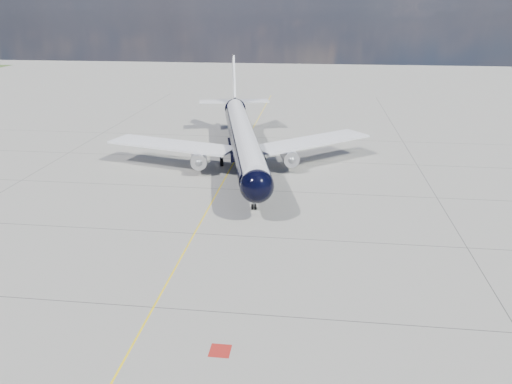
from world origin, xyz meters
TOP-DOWN VIEW (x-y plane):
  - ground at (0.00, 30.00)m, footprint 320.00×320.00m
  - taxiway_centerline at (0.00, 25.00)m, footprint 0.16×160.00m
  - red_marking at (6.80, -10.00)m, footprint 1.60×1.60m
  - main_airliner at (1.66, 36.89)m, footprint 42.75×52.77m

SIDE VIEW (x-z plane):
  - ground at x=0.00m, z-range 0.00..0.00m
  - taxiway_centerline at x=0.00m, z-range 0.00..0.01m
  - red_marking at x=6.80m, z-range 0.00..0.01m
  - main_airliner at x=1.66m, z-range -2.92..12.47m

